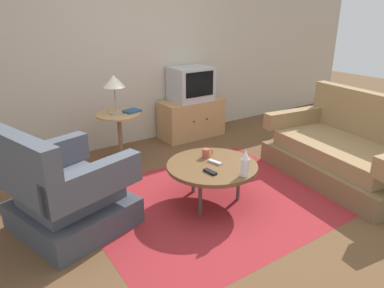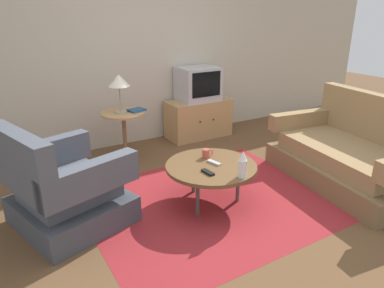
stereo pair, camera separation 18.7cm
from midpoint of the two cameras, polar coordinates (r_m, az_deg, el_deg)
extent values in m
plane|color=brown|center=(3.55, 7.45, -9.74)|extent=(16.00, 16.00, 0.00)
cube|color=#BCB29E|center=(5.00, -8.11, 15.50)|extent=(9.00, 0.12, 2.70)
cube|color=maroon|center=(3.58, 4.48, -9.32)|extent=(2.36, 1.98, 0.00)
cube|color=#3E424B|center=(3.36, -17.22, -10.02)|extent=(1.07, 1.10, 0.24)
cube|color=#4C515B|center=(3.27, -17.60, -6.84)|extent=(0.86, 0.79, 0.18)
cube|color=#4C515B|center=(2.99, -24.17, -2.99)|extent=(0.39, 0.90, 0.52)
cube|color=#4C515B|center=(2.88, -14.22, -5.47)|extent=(0.86, 0.38, 0.26)
cube|color=#4C515B|center=(3.49, -21.15, -1.55)|extent=(0.86, 0.38, 0.26)
cube|color=brown|center=(4.30, 24.63, -4.09)|extent=(1.16, 1.78, 0.24)
cube|color=#93754C|center=(4.23, 25.05, -1.50)|extent=(0.99, 1.49, 0.18)
cube|color=#93754C|center=(4.42, 29.28, 3.50)|extent=(0.36, 1.67, 0.51)
cube|color=#93754C|center=(4.67, 18.61, 3.85)|extent=(0.96, 0.27, 0.19)
cylinder|color=brown|center=(3.40, 4.67, -3.62)|extent=(0.88, 0.88, 0.04)
cylinder|color=#4C4742|center=(3.67, 1.68, -5.16)|extent=(0.04, 0.04, 0.37)
cylinder|color=#4C4742|center=(3.27, 2.52, -8.60)|extent=(0.04, 0.04, 0.37)
cylinder|color=#4C4742|center=(3.54, 8.94, -6.44)|extent=(0.04, 0.04, 0.37)
cylinder|color=tan|center=(4.34, -9.85, 4.91)|extent=(0.53, 0.53, 0.02)
cylinder|color=brown|center=(4.44, -9.60, 0.93)|extent=(0.05, 0.05, 0.62)
cylinder|color=brown|center=(4.54, -9.38, -2.58)|extent=(0.29, 0.29, 0.02)
cube|color=tan|center=(5.29, 2.04, 4.14)|extent=(0.94, 0.45, 0.56)
sphere|color=black|center=(5.04, 2.41, 3.59)|extent=(0.02, 0.02, 0.02)
sphere|color=black|center=(5.16, 4.53, 3.97)|extent=(0.02, 0.02, 0.02)
cube|color=#B7B7BC|center=(5.19, 2.00, 9.68)|extent=(0.58, 0.45, 0.48)
cube|color=black|center=(4.99, 3.45, 9.56)|extent=(0.46, 0.01, 0.35)
cylinder|color=#9E937A|center=(4.32, -10.18, 5.12)|extent=(0.15, 0.15, 0.02)
cylinder|color=#9E937A|center=(4.28, -10.31, 7.18)|extent=(0.02, 0.02, 0.30)
cone|color=beige|center=(4.23, -10.50, 10.07)|extent=(0.25, 0.25, 0.14)
cylinder|color=white|center=(3.15, 9.84, -3.96)|extent=(0.08, 0.08, 0.16)
cone|color=white|center=(3.10, 9.98, -1.86)|extent=(0.07, 0.07, 0.09)
cylinder|color=#B74C3D|center=(3.53, 3.79, -1.55)|extent=(0.08, 0.08, 0.09)
torus|color=#B74C3D|center=(3.56, 4.51, -1.38)|extent=(0.06, 0.01, 0.06)
cube|color=black|center=(3.21, 4.24, -4.59)|extent=(0.06, 0.15, 0.02)
cube|color=#B2B2B7|center=(3.41, 5.16, -3.04)|extent=(0.08, 0.16, 0.02)
cube|color=navy|center=(4.36, -7.75, 5.44)|extent=(0.23, 0.21, 0.02)
camera|label=1|loc=(0.09, -88.47, 0.58)|focal=33.04mm
camera|label=2|loc=(0.09, 91.53, -0.58)|focal=33.04mm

